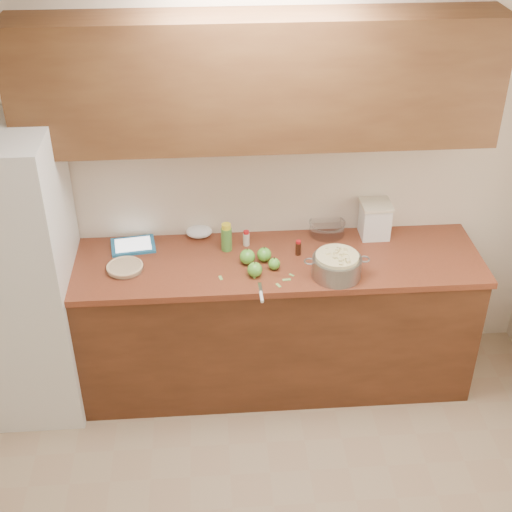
{
  "coord_description": "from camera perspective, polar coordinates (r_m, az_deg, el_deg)",
  "views": [
    {
      "loc": [
        -0.28,
        -2.03,
        3.22
      ],
      "look_at": [
        -0.02,
        1.43,
        0.98
      ],
      "focal_mm": 50.0,
      "sensor_mm": 36.0,
      "label": 1
    }
  ],
  "objects": [
    {
      "name": "paper_towel",
      "position": [
        4.43,
        -4.58,
        1.96
      ],
      "size": [
        0.19,
        0.17,
        0.07
      ],
      "primitive_type": "ellipsoid",
      "rotation": [
        0.0,
        0.0,
        0.23
      ],
      "color": "white",
      "rests_on": "counter_run"
    },
    {
      "name": "peel_c",
      "position": [
        4.08,
        -0.13,
        -1.41
      ],
      "size": [
        0.03,
        0.05,
        0.0
      ],
      "primitive_type": "cube",
      "rotation": [
        0.0,
        0.0,
        1.89
      ],
      "color": "#85B859",
      "rests_on": "counter_run"
    },
    {
      "name": "colander",
      "position": [
        4.06,
        6.47,
        -0.78
      ],
      "size": [
        0.38,
        0.28,
        0.14
      ],
      "rotation": [
        0.0,
        0.0,
        -0.43
      ],
      "color": "gray",
      "rests_on": "counter_run"
    },
    {
      "name": "apple_center",
      "position": [
        4.17,
        0.66,
        0.12
      ],
      "size": [
        0.09,
        0.09,
        0.1
      ],
      "color": "#57AE33",
      "rests_on": "counter_run"
    },
    {
      "name": "apple_extra",
      "position": [
        4.11,
        1.46,
        -0.63
      ],
      "size": [
        0.07,
        0.07,
        0.08
      ],
      "color": "#57AE33",
      "rests_on": "counter_run"
    },
    {
      "name": "cinnamon_shaker",
      "position": [
        4.32,
        -0.79,
        1.43
      ],
      "size": [
        0.04,
        0.04,
        0.1
      ],
      "rotation": [
        0.0,
        0.0,
        0.24
      ],
      "color": "beige",
      "rests_on": "counter_run"
    },
    {
      "name": "tablet",
      "position": [
        4.39,
        -9.8,
        0.83
      ],
      "size": [
        0.29,
        0.23,
        0.02
      ],
      "rotation": [
        0.0,
        0.0,
        0.14
      ],
      "color": "teal",
      "rests_on": "counter_run"
    },
    {
      "name": "peel_f",
      "position": [
        4.06,
        -0.08,
        -1.67
      ],
      "size": [
        0.03,
        0.04,
        0.0
      ],
      "primitive_type": "cube",
      "rotation": [
        0.0,
        0.0,
        1.15
      ],
      "color": "#85B859",
      "rests_on": "counter_run"
    },
    {
      "name": "fridge",
      "position": [
        4.34,
        -19.02,
        -1.53
      ],
      "size": [
        0.7,
        0.7,
        1.8
      ],
      "primitive_type": "cube",
      "color": "silver",
      "rests_on": "ground"
    },
    {
      "name": "counter_run",
      "position": [
        4.47,
        0.27,
        -5.23
      ],
      "size": [
        2.64,
        0.68,
        0.92
      ],
      "color": "#582D18",
      "rests_on": "ground"
    },
    {
      "name": "pie",
      "position": [
        4.17,
        -10.45,
        -0.91
      ],
      "size": [
        0.22,
        0.22,
        0.03
      ],
      "rotation": [
        0.0,
        0.0,
        -0.09
      ],
      "color": "silver",
      "rests_on": "counter_run"
    },
    {
      "name": "peel_e",
      "position": [
        4.05,
        -2.85,
        -1.76
      ],
      "size": [
        0.03,
        0.04,
        0.0
      ],
      "primitive_type": "cube",
      "rotation": [
        0.0,
        0.0,
        -1.36
      ],
      "color": "#85B859",
      "rests_on": "counter_run"
    },
    {
      "name": "lemon_bottle",
      "position": [
        4.26,
        -2.38,
        1.49
      ],
      "size": [
        0.07,
        0.07,
        0.18
      ],
      "rotation": [
        0.0,
        0.0,
        -0.34
      ],
      "color": "#4C8C38",
      "rests_on": "counter_run"
    },
    {
      "name": "peel_a",
      "position": [
        4.07,
        2.87,
        -1.53
      ],
      "size": [
        0.03,
        0.03,
        0.0
      ],
      "primitive_type": "cube",
      "rotation": [
        0.0,
        0.0,
        -0.79
      ],
      "color": "#85B859",
      "rests_on": "counter_run"
    },
    {
      "name": "peel_b",
      "position": [
        3.99,
        1.81,
        -2.36
      ],
      "size": [
        0.03,
        0.04,
        0.0
      ],
      "primitive_type": "cube",
      "rotation": [
        0.0,
        0.0,
        -1.1
      ],
      "color": "#85B859",
      "rests_on": "counter_run"
    },
    {
      "name": "flour_canister",
      "position": [
        4.45,
        9.49,
        2.92
      ],
      "size": [
        0.18,
        0.18,
        0.23
      ],
      "rotation": [
        0.0,
        0.0,
        0.01
      ],
      "color": "white",
      "rests_on": "counter_run"
    },
    {
      "name": "peel_d",
      "position": [
        4.03,
        2.47,
        -1.91
      ],
      "size": [
        0.05,
        0.02,
        0.0
      ],
      "primitive_type": "cube",
      "rotation": [
        0.0,
        0.0,
        0.08
      ],
      "color": "#85B859",
      "rests_on": "counter_run"
    },
    {
      "name": "paring_knife",
      "position": [
        3.9,
        0.42,
        -3.18
      ],
      "size": [
        0.02,
        0.19,
        0.02
      ],
      "rotation": [
        0.0,
        0.0,
        0.02
      ],
      "color": "gray",
      "rests_on": "counter_run"
    },
    {
      "name": "apple_front",
      "position": [
        4.04,
        -0.1,
        -1.09
      ],
      "size": [
        0.09,
        0.09,
        0.1
      ],
      "color": "#57AE33",
      "rests_on": "counter_run"
    },
    {
      "name": "mixing_bowl",
      "position": [
        4.46,
        5.7,
        2.31
      ],
      "size": [
        0.23,
        0.23,
        0.09
      ],
      "rotation": [
        0.0,
        0.0,
        -0.24
      ],
      "color": "silver",
      "rests_on": "counter_run"
    },
    {
      "name": "vanilla_bottle",
      "position": [
        4.24,
        3.39,
        0.65
      ],
      "size": [
        0.03,
        0.03,
        0.1
      ],
      "rotation": [
        0.0,
        0.0,
        0.36
      ],
      "color": "black",
      "rests_on": "counter_run"
    },
    {
      "name": "upper_cabinets",
      "position": [
        3.89,
        0.15,
        13.79
      ],
      "size": [
        2.6,
        0.34,
        0.7
      ],
      "primitive_type": "cube",
      "color": "brown",
      "rests_on": "room_shell"
    },
    {
      "name": "room_shell",
      "position": [
        2.81,
        2.69,
        -10.29
      ],
      "size": [
        3.6,
        3.6,
        3.6
      ],
      "color": "tan",
      "rests_on": "ground"
    },
    {
      "name": "apple_left",
      "position": [
        4.15,
        -0.7,
        -0.06
      ],
      "size": [
        0.09,
        0.09,
        0.1
      ],
      "color": "#57AE33",
      "rests_on": "counter_run"
    }
  ]
}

